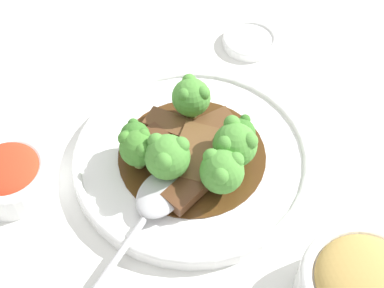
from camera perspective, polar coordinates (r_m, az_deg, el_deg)
ground_plane at (r=0.61m, az=0.00°, el=-1.99°), size 4.00×4.00×0.00m
main_plate at (r=0.60m, az=0.00°, el=-1.42°), size 0.27×0.27×0.02m
beef_strip_0 at (r=0.61m, az=2.20°, el=1.62°), size 0.06×0.07×0.01m
beef_strip_1 at (r=0.58m, az=0.39°, el=-1.01°), size 0.09×0.07×0.01m
beef_strip_2 at (r=0.56m, az=-0.09°, el=-4.54°), size 0.06×0.07×0.01m
beef_strip_3 at (r=0.61m, az=-1.99°, el=1.91°), size 0.06×0.07×0.01m
beef_strip_4 at (r=0.59m, az=-3.68°, el=-0.09°), size 0.06×0.06×0.01m
broccoli_floret_0 at (r=0.57m, az=4.61°, el=-0.01°), size 0.05×0.05×0.05m
broccoli_floret_1 at (r=0.55m, az=-2.65°, el=-1.33°), size 0.05×0.05×0.06m
broccoli_floret_2 at (r=0.58m, az=5.18°, el=1.43°), size 0.03×0.03×0.04m
broccoli_floret_3 at (r=0.61m, az=-0.09°, el=5.07°), size 0.04×0.04×0.05m
broccoli_floret_4 at (r=0.55m, az=3.22°, el=-2.88°), size 0.05×0.05×0.05m
broccoli_floret_5 at (r=0.56m, az=-5.82°, el=-0.41°), size 0.04×0.04×0.05m
broccoli_floret_6 at (r=0.58m, az=-6.11°, el=0.87°), size 0.03×0.03×0.04m
serving_spoon at (r=0.55m, az=-4.17°, el=-6.47°), size 0.18×0.15×0.01m
side_bowl_kimchi at (r=0.61m, az=-18.97°, el=-2.98°), size 0.09×0.09×0.04m
sauce_dish at (r=0.75m, az=6.17°, el=10.92°), size 0.07×0.07×0.01m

